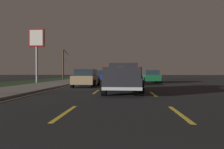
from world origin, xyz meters
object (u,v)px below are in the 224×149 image
at_px(bare_tree_far, 63,63).
at_px(sedan_green, 151,76).
at_px(pickup_truck, 123,77).
at_px(sedan_tan, 87,78).
at_px(sedan_blue, 100,76).
at_px(gas_price_sign, 37,42).

bearing_deg(bare_tree_far, sedan_green, -127.03).
distance_m(pickup_truck, sedan_tan, 5.87).
xyz_separation_m(pickup_truck, sedan_green, (11.77, -3.40, -0.20)).
bearing_deg(bare_tree_far, sedan_blue, -137.98).
relative_size(pickup_truck, sedan_blue, 1.23).
xyz_separation_m(sedan_tan, gas_price_sign, (5.79, 7.31, 4.15)).
height_order(sedan_tan, gas_price_sign, gas_price_sign).
bearing_deg(sedan_blue, sedan_green, -108.35).
xyz_separation_m(sedan_blue, bare_tree_far, (8.85, 7.98, 2.17)).
bearing_deg(pickup_truck, gas_price_sign, 45.02).
bearing_deg(bare_tree_far, pickup_truck, -153.72).
height_order(gas_price_sign, bare_tree_far, gas_price_sign).
height_order(sedan_tan, bare_tree_far, bare_tree_far).
xyz_separation_m(pickup_truck, gas_price_sign, (10.62, 10.63, 3.95)).
bearing_deg(gas_price_sign, sedan_blue, -65.20).
bearing_deg(sedan_green, pickup_truck, 163.89).
distance_m(sedan_tan, sedan_blue, 9.17).
relative_size(sedan_blue, gas_price_sign, 0.67).
bearing_deg(sedan_tan, pickup_truck, -145.54).
distance_m(sedan_tan, gas_price_sign, 10.20).
bearing_deg(sedan_tan, sedan_blue, -0.05).
height_order(pickup_truck, bare_tree_far, bare_tree_far).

